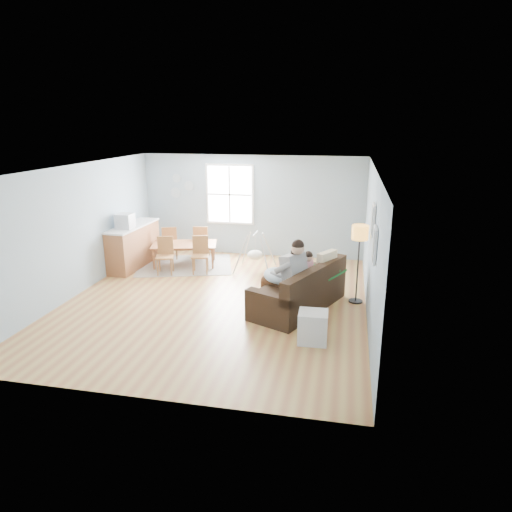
% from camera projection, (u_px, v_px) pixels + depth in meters
% --- Properties ---
extents(room, '(8.40, 9.40, 3.90)m').
position_uv_depth(room, '(213.00, 183.00, 8.68)').
color(room, '#AB693C').
extents(window, '(1.32, 0.08, 1.62)m').
position_uv_depth(window, '(230.00, 194.00, 12.26)').
color(window, white).
rests_on(window, room).
extents(pictures, '(0.05, 1.34, 0.74)m').
position_uv_depth(pictures, '(374.00, 231.00, 7.28)').
color(pictures, white).
rests_on(pictures, room).
extents(wall_plates, '(0.67, 0.02, 0.66)m').
position_uv_depth(wall_plates, '(180.00, 186.00, 12.49)').
color(wall_plates, '#8A9FA6').
rests_on(wall_plates, room).
extents(sofa, '(1.78, 2.43, 0.90)m').
position_uv_depth(sofa, '(301.00, 293.00, 8.90)').
color(sofa, black).
rests_on(sofa, room).
extents(green_throw, '(1.26, 1.16, 0.04)m').
position_uv_depth(green_throw, '(316.00, 270.00, 9.45)').
color(green_throw, '#166227').
rests_on(green_throw, sofa).
extents(beige_pillow, '(0.39, 0.51, 0.51)m').
position_uv_depth(beige_pillow, '(327.00, 264.00, 9.08)').
color(beige_pillow, '#B8AC8C').
rests_on(beige_pillow, sofa).
extents(father, '(1.12, 0.90, 1.49)m').
position_uv_depth(father, '(287.00, 273.00, 8.59)').
color(father, gray).
rests_on(father, sofa).
extents(nursing_pillow, '(0.76, 0.75, 0.24)m').
position_uv_depth(nursing_pillow, '(279.00, 276.00, 8.71)').
color(nursing_pillow, silver).
rests_on(nursing_pillow, father).
extents(infant, '(0.22, 0.41, 0.15)m').
position_uv_depth(infant, '(280.00, 271.00, 8.72)').
color(infant, white).
rests_on(infant, nursing_pillow).
extents(toddler, '(0.60, 0.49, 0.90)m').
position_uv_depth(toddler, '(303.00, 268.00, 8.98)').
color(toddler, silver).
rests_on(toddler, sofa).
extents(floor_lamp, '(0.32, 0.32, 1.60)m').
position_uv_depth(floor_lamp, '(360.00, 239.00, 8.94)').
color(floor_lamp, black).
rests_on(floor_lamp, room).
extents(storage_cube, '(0.49, 0.44, 0.53)m').
position_uv_depth(storage_cube, '(312.00, 327.00, 7.55)').
color(storage_cube, silver).
rests_on(storage_cube, room).
extents(rug, '(2.73, 2.36, 0.01)m').
position_uv_depth(rug, '(185.00, 265.00, 11.66)').
color(rug, gray).
rests_on(rug, room).
extents(dining_table, '(1.78, 1.26, 0.56)m').
position_uv_depth(dining_table, '(185.00, 255.00, 11.59)').
color(dining_table, brown).
rests_on(dining_table, rug).
extents(chair_sw, '(0.49, 0.49, 0.89)m').
position_uv_depth(chair_sw, '(165.00, 253.00, 10.94)').
color(chair_sw, brown).
rests_on(chair_sw, rug).
extents(chair_se, '(0.49, 0.49, 0.89)m').
position_uv_depth(chair_se, '(200.00, 252.00, 11.01)').
color(chair_se, brown).
rests_on(chair_se, rug).
extents(chair_nw, '(0.52, 0.52, 0.90)m').
position_uv_depth(chair_nw, '(170.00, 241.00, 12.04)').
color(chair_nw, brown).
rests_on(chair_nw, rug).
extents(chair_ne, '(0.47, 0.47, 0.90)m').
position_uv_depth(chair_ne, '(201.00, 240.00, 12.10)').
color(chair_ne, brown).
rests_on(chair_ne, rug).
extents(counter, '(0.64, 1.92, 1.06)m').
position_uv_depth(counter, '(134.00, 245.00, 11.48)').
color(counter, brown).
rests_on(counter, room).
extents(monitor, '(0.38, 0.36, 0.36)m').
position_uv_depth(monitor, '(125.00, 221.00, 10.94)').
color(monitor, '#B8B8BD').
rests_on(monitor, counter).
extents(baby_swing, '(0.94, 0.95, 0.94)m').
position_uv_depth(baby_swing, '(255.00, 254.00, 11.13)').
color(baby_swing, '#B8B8BD').
rests_on(baby_swing, room).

